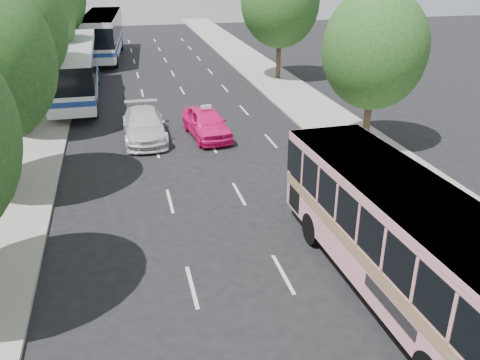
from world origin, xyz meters
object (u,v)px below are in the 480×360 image
object	(u,v)px
tour_coach_front	(74,66)
tour_coach_rear	(103,32)
pink_taxi	(206,123)
white_pickup	(144,125)
pink_bus	(400,229)

from	to	relation	value
tour_coach_front	tour_coach_rear	xyz separation A→B (m)	(1.80, 15.11, 0.13)
tour_coach_front	pink_taxi	bearing A→B (deg)	-53.32
pink_taxi	white_pickup	xyz separation A→B (m)	(-3.33, 0.39, -0.01)
white_pickup	tour_coach_front	bearing A→B (deg)	113.23
white_pickup	tour_coach_front	xyz separation A→B (m)	(-3.94, 9.24, 1.54)
pink_taxi	tour_coach_front	size ratio (longest dim) A/B	0.36
pink_bus	white_pickup	distance (m)	16.77
pink_taxi	tour_coach_rear	size ratio (longest dim) A/B	0.34
tour_coach_rear	pink_bus	bearing A→B (deg)	-73.88
pink_taxi	tour_coach_rear	distance (m)	25.39
pink_bus	tour_coach_rear	xyz separation A→B (m)	(-8.36, 39.86, 0.31)
pink_bus	pink_taxi	distance (m)	15.45
white_pickup	tour_coach_front	distance (m)	10.16
pink_bus	white_pickup	bearing A→B (deg)	109.86
white_pickup	tour_coach_rear	world-z (taller)	tour_coach_rear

